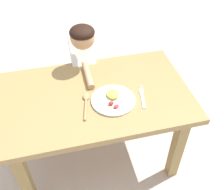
% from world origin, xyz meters
% --- Properties ---
extents(ground_plane, '(8.00, 8.00, 0.00)m').
position_xyz_m(ground_plane, '(0.00, 0.00, 0.00)').
color(ground_plane, beige).
extents(dining_table, '(1.17, 0.71, 0.66)m').
position_xyz_m(dining_table, '(0.00, 0.00, 0.56)').
color(dining_table, olive).
rests_on(dining_table, ground_plane).
extents(plate, '(0.26, 0.26, 0.04)m').
position_xyz_m(plate, '(0.10, -0.08, 0.67)').
color(plate, beige).
rests_on(plate, dining_table).
extents(fork, '(0.06, 0.21, 0.01)m').
position_xyz_m(fork, '(0.28, -0.09, 0.66)').
color(fork, silver).
rests_on(fork, dining_table).
extents(spoon, '(0.07, 0.22, 0.02)m').
position_xyz_m(spoon, '(-0.06, -0.06, 0.67)').
color(spoon, '#B47F52').
rests_on(spoon, dining_table).
extents(person, '(0.17, 0.52, 0.97)m').
position_xyz_m(person, '(-0.01, 0.42, 0.53)').
color(person, '#484D64').
rests_on(person, ground_plane).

